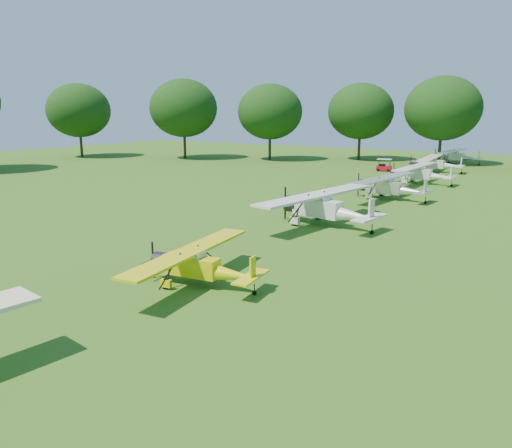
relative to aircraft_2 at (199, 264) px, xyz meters
The scene contains 9 objects.
ground 4.73m from the aircraft_2, 108.26° to the left, with size 160.00×160.00×0.00m, color #1F5415.
tree_belt 8.59m from the aircraft_2, 64.88° to the left, with size 137.36×130.27×14.52m.
aircraft_2 is the anchor object (origin of this frame).
aircraft_3 14.37m from the aircraft_2, 91.78° to the left, with size 7.71×12.23×2.40m.
aircraft_4 27.17m from the aircraft_2, 89.99° to the left, with size 6.92×10.99×2.16m.
aircraft_5 38.60m from the aircraft_2, 90.37° to the left, with size 6.78×10.79×2.12m.
aircraft_6 50.22m from the aircraft_2, 91.77° to the left, with size 6.73×10.72×2.11m.
aircraft_7 62.72m from the aircraft_2, 91.34° to the left, with size 6.83×10.89×2.14m.
golf_cart 48.33m from the aircraft_2, 98.93° to the left, with size 2.06×1.47×1.62m.
Camera 1 is at (15.56, -21.40, 7.99)m, focal length 35.00 mm.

